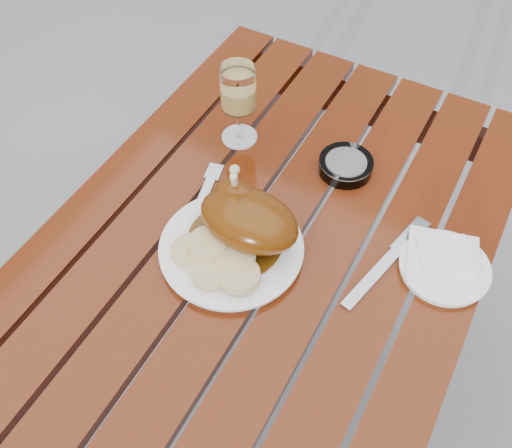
{
  "coord_description": "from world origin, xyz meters",
  "views": [
    {
      "loc": [
        0.3,
        -0.58,
        1.64
      ],
      "look_at": [
        -0.02,
        0.0,
        0.78
      ],
      "focal_mm": 40.0,
      "sensor_mm": 36.0,
      "label": 1
    }
  ],
  "objects_px": {
    "wine_glass": "(239,105)",
    "ashtray": "(346,165)",
    "side_plate": "(444,268)",
    "table": "(263,330)",
    "dinner_plate": "(231,249)"
  },
  "relations": [
    {
      "from": "wine_glass",
      "to": "side_plate",
      "type": "distance_m",
      "value": 0.53
    },
    {
      "from": "dinner_plate",
      "to": "ashtray",
      "type": "relative_size",
      "value": 2.38
    },
    {
      "from": "wine_glass",
      "to": "ashtray",
      "type": "distance_m",
      "value": 0.26
    },
    {
      "from": "dinner_plate",
      "to": "wine_glass",
      "type": "distance_m",
      "value": 0.32
    },
    {
      "from": "side_plate",
      "to": "ashtray",
      "type": "distance_m",
      "value": 0.3
    },
    {
      "from": "dinner_plate",
      "to": "side_plate",
      "type": "xyz_separation_m",
      "value": [
        0.37,
        0.15,
        -0.0
      ]
    },
    {
      "from": "dinner_plate",
      "to": "side_plate",
      "type": "bearing_deg",
      "value": 22.82
    },
    {
      "from": "side_plate",
      "to": "ashtray",
      "type": "xyz_separation_m",
      "value": [
        -0.26,
        0.15,
        0.01
      ]
    },
    {
      "from": "table",
      "to": "ashtray",
      "type": "height_order",
      "value": "ashtray"
    },
    {
      "from": "table",
      "to": "dinner_plate",
      "type": "bearing_deg",
      "value": -126.5
    },
    {
      "from": "table",
      "to": "ashtray",
      "type": "xyz_separation_m",
      "value": [
        0.06,
        0.24,
        0.39
      ]
    },
    {
      "from": "wine_glass",
      "to": "ashtray",
      "type": "relative_size",
      "value": 1.62
    },
    {
      "from": "table",
      "to": "dinner_plate",
      "type": "xyz_separation_m",
      "value": [
        -0.04,
        -0.06,
        0.38
      ]
    },
    {
      "from": "table",
      "to": "dinner_plate",
      "type": "height_order",
      "value": "dinner_plate"
    },
    {
      "from": "wine_glass",
      "to": "dinner_plate",
      "type": "bearing_deg",
      "value": -62.99
    }
  ]
}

